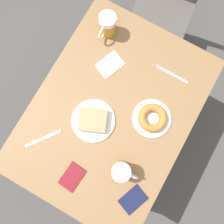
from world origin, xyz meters
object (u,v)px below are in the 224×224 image
at_px(plate_with_donut, 152,118).
at_px(knife, 43,138).
at_px(plate_with_cake, 93,120).
at_px(passport_far_edge, 133,200).
at_px(passport_near_edge, 72,177).
at_px(beer_mug_center, 121,171).
at_px(napkin_folded, 110,65).
at_px(fork, 172,74).
at_px(beer_mug_left, 107,25).

distance_m(plate_with_donut, knife, 0.57).
bearing_deg(plate_with_cake, passport_far_edge, -33.54).
height_order(plate_with_cake, passport_near_edge, plate_with_cake).
relative_size(beer_mug_center, napkin_folded, 0.84).
xyz_separation_m(napkin_folded, passport_near_edge, (0.12, -0.60, 0.00)).
bearing_deg(napkin_folded, beer_mug_center, -54.91).
height_order(knife, passport_far_edge, passport_far_edge).
height_order(plate_with_cake, knife, plate_with_cake).
xyz_separation_m(napkin_folded, fork, (0.32, 0.12, -0.00)).
height_order(plate_with_donut, beer_mug_left, beer_mug_left).
xyz_separation_m(plate_with_donut, fork, (-0.01, 0.26, -0.02)).
bearing_deg(fork, plate_with_donut, -86.80).
bearing_deg(plate_with_donut, plate_with_cake, -148.46).
xyz_separation_m(beer_mug_center, passport_far_edge, (0.12, -0.10, -0.06)).
relative_size(napkin_folded, passport_far_edge, 1.09).
distance_m(beer_mug_left, beer_mug_center, 0.74).
xyz_separation_m(plate_with_cake, passport_far_edge, (0.37, -0.24, -0.02)).
bearing_deg(beer_mug_center, plate_with_donut, 87.19).
distance_m(beer_mug_center, napkin_folded, 0.56).
bearing_deg(passport_near_edge, beer_mug_center, 38.02).
xyz_separation_m(plate_with_cake, plate_with_donut, (0.26, 0.16, 0.00)).
bearing_deg(passport_far_edge, passport_near_edge, -170.45).
bearing_deg(fork, passport_near_edge, -105.07).
bearing_deg(knife, beer_mug_center, 8.07).
height_order(beer_mug_left, napkin_folded, beer_mug_left).
xyz_separation_m(fork, knife, (-0.42, -0.63, -0.00)).
bearing_deg(fork, napkin_folded, -159.84).
bearing_deg(knife, plate_with_donut, 39.76).
bearing_deg(passport_near_edge, plate_with_cake, 99.38).
bearing_deg(passport_near_edge, beer_mug_left, 106.69).
bearing_deg(fork, beer_mug_center, -90.01).
height_order(passport_near_edge, passport_far_edge, same).
relative_size(knife, passport_near_edge, 1.26).
relative_size(beer_mug_left, passport_near_edge, 1.02).
distance_m(napkin_folded, passport_near_edge, 0.62).
relative_size(napkin_folded, passport_near_edge, 1.22).
height_order(plate_with_donut, fork, plate_with_donut).
height_order(napkin_folded, passport_near_edge, passport_near_edge).
bearing_deg(napkin_folded, plate_with_cake, -76.31).
relative_size(plate_with_cake, passport_far_edge, 1.52).
bearing_deg(fork, beer_mug_left, 173.99).
distance_m(knife, passport_far_edge, 0.55).
bearing_deg(fork, passport_far_edge, -79.45).
distance_m(beer_mug_left, napkin_folded, 0.20).
xyz_separation_m(beer_mug_left, knife, (0.00, -0.67, -0.06)).
xyz_separation_m(fork, passport_far_edge, (0.12, -0.67, 0.00)).
height_order(napkin_folded, fork, same).
xyz_separation_m(fork, passport_near_edge, (-0.19, -0.72, 0.00)).
relative_size(plate_with_donut, beer_mug_center, 1.49).
distance_m(plate_with_cake, passport_far_edge, 0.44).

